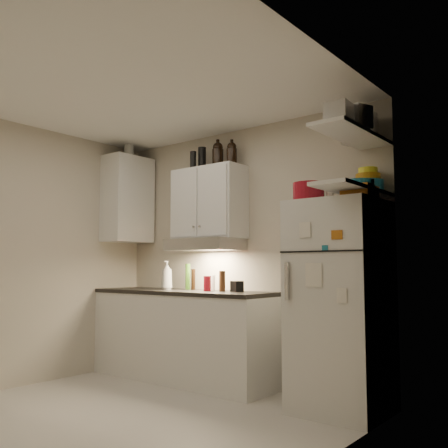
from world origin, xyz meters
The scene contains 36 objects.
floor centered at (0.00, 0.00, -0.01)m, with size 3.20×3.00×0.02m, color beige.
ceiling centered at (0.00, 0.00, 2.61)m, with size 3.20×3.00×0.02m, color white.
back_wall centered at (0.00, 1.51, 1.30)m, with size 3.20×0.02×2.60m, color beige.
left_wall centered at (-1.61, 0.00, 1.30)m, with size 0.02×3.00×2.60m, color beige.
right_wall centered at (1.61, 0.00, 1.30)m, with size 0.02×3.00×2.60m, color beige.
base_cabinet centered at (-0.55, 1.20, 0.44)m, with size 2.10×0.60×0.88m, color white.
countertop centered at (-0.55, 1.20, 0.90)m, with size 2.10×0.62×0.04m, color black.
upper_cabinet centered at (-0.30, 1.33, 1.83)m, with size 0.80×0.33×0.75m, color white.
side_cabinet centered at (-1.44, 1.20, 1.95)m, with size 0.33×0.55×1.00m, color white.
range_hood centered at (-0.30, 1.27, 1.39)m, with size 0.76×0.46×0.12m, color silver.
fridge centered at (1.25, 1.16, 0.85)m, with size 0.70×0.68×1.70m, color silver.
shelf_hi centered at (1.45, 1.02, 2.20)m, with size 0.30×0.95×0.03m, color white.
shelf_lo centered at (1.45, 1.02, 1.76)m, with size 0.30×0.95×0.03m, color white.
knife_strip centered at (0.70, 1.49, 1.32)m, with size 0.42×0.02×0.03m, color black.
dutch_oven centered at (1.08, 0.98, 1.77)m, with size 0.26×0.26×0.15m, color maroon.
book_stack centered at (1.48, 1.06, 1.75)m, with size 0.22×0.28×0.09m, color #AD6015.
spice_jar centered at (1.24, 1.03, 1.76)m, with size 0.07×0.07×0.11m, color silver.
stock_pot centered at (1.37, 1.34, 2.33)m, with size 0.32×0.32×0.23m, color silver.
tin_a centered at (1.52, 0.96, 2.30)m, with size 0.18×0.16×0.18m, color #AAAAAD.
tin_b centered at (1.45, 0.78, 2.30)m, with size 0.18×0.18×0.18m, color #AAAAAD.
bowl_teal centered at (1.44, 1.34, 1.83)m, with size 0.26×0.26×0.10m, color #186985.
bowl_orange centered at (1.42, 1.38, 1.91)m, with size 0.21×0.21×0.06m, color orange.
bowl_yellow centered at (1.42, 1.38, 1.97)m, with size 0.16×0.16×0.05m, color yellow.
plates centered at (1.48, 1.04, 1.80)m, with size 0.24×0.24×0.06m, color #186985.
growler_a centered at (-0.21, 1.37, 2.34)m, with size 0.12×0.12×0.28m, color black, non-canonical shape.
growler_b centered at (-0.02, 1.37, 2.33)m, with size 0.11×0.11×0.25m, color black, non-canonical shape.
thermos_a centered at (-0.42, 1.36, 2.32)m, with size 0.09×0.09×0.25m, color black.
thermos_b centered at (-0.46, 1.26, 2.30)m, with size 0.07×0.07×0.19m, color black.
side_jar centered at (-1.44, 1.21, 2.53)m, with size 0.12×0.12×0.15m, color silver.
soap_bottle centered at (-0.78, 1.20, 1.09)m, with size 0.13×0.13×0.34m, color white.
pepper_mill centered at (-0.06, 1.26, 1.02)m, with size 0.06×0.06×0.20m, color #58311A.
oil_bottle centered at (-0.61, 1.35, 1.06)m, with size 0.05×0.05×0.28m, color #38681A.
vinegar_bottle centered at (-0.51, 1.33, 1.03)m, with size 0.05×0.05×0.22m, color black.
clear_bottle centered at (-0.26, 1.35, 1.00)m, with size 0.05×0.05×0.16m, color silver.
red_jar centered at (-0.21, 1.20, 1.00)m, with size 0.08×0.08×0.15m, color maroon.
caddy centered at (0.10, 1.29, 0.97)m, with size 0.12×0.09×0.10m, color black.
Camera 1 is at (3.06, -2.62, 1.16)m, focal length 40.00 mm.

